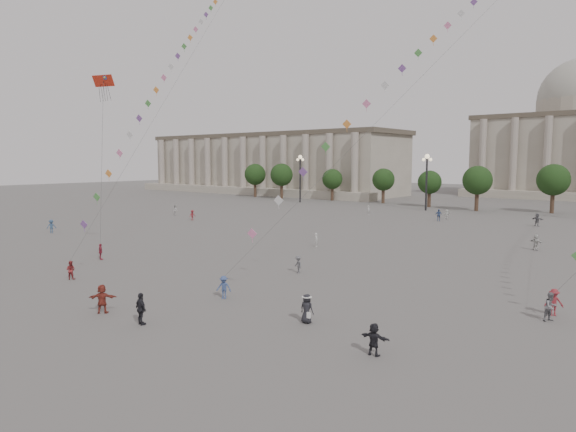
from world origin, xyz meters
The scene contains 27 objects.
ground centered at (0.00, 0.00, 0.00)m, with size 360.00×360.00×0.00m, color #555350.
hall_west centered at (-75.00, 93.89, 8.43)m, with size 84.00×26.22×17.20m.
tree_row centered at (0.00, 78.00, 5.39)m, with size 137.12×5.12×8.00m.
lamp_post_far_west centered at (-45.00, 70.00, 7.35)m, with size 2.00×0.90×10.65m.
lamp_post_mid_west centered at (-15.00, 70.00, 7.35)m, with size 2.00×0.90×10.65m.
person_crowd_0 centered at (-6.37, 55.29, 0.93)m, with size 1.09×0.45×1.85m, color #395081.
person_crowd_1 centered at (-45.31, 34.92, 0.90)m, with size 0.88×0.68×1.80m, color #BBBAB7.
person_crowd_2 centered at (-37.27, 31.77, 0.81)m, with size 1.05×0.60×1.63m, color maroon.
person_crowd_3 centered at (13.39, -0.32, 0.81)m, with size 1.50×0.48×1.62m, color black.
person_crowd_4 centered at (-6.44, 58.71, 0.76)m, with size 1.42×0.45×1.53m, color white.
person_crowd_5 centered at (-40.45, 10.61, 0.89)m, with size 1.15×0.66×1.78m, color #314D6E.
person_crowd_6 centered at (-0.76, 11.96, 0.74)m, with size 0.96×0.55×1.48m, color #58595C.
person_crowd_7 centered at (12.12, 36.45, 0.85)m, with size 1.58×0.50×1.70m, color beige.
person_crowd_8 centered at (18.77, 12.30, 0.84)m, with size 1.08×0.62×1.67m, color maroon.
person_crowd_10 centered at (-19.69, 56.70, 0.79)m, with size 0.58×0.38×1.58m, color #B5B6B2.
person_crowd_12 centered at (7.26, 58.10, 0.94)m, with size 1.74×0.55×1.88m, color slate.
person_crowd_13 centered at (-7.23, 23.63, 0.77)m, with size 0.56×0.37×1.54m, color silver.
tourist_0 centered at (-19.07, 4.71, 0.77)m, with size 0.90×0.38×1.54m, color #9F2B3F.
tourist_1 centered at (0.57, -4.61, 0.94)m, with size 1.11×0.46×1.89m, color black.
tourist_2 centered at (-3.27, -4.75, 0.91)m, with size 1.68×0.54×1.82m, color maroon.
kite_flyer_0 centered at (-13.50, -1.29, 0.75)m, with size 0.73×0.57×1.51m, color maroon.
kite_flyer_1 centered at (0.22, 2.33, 0.80)m, with size 1.03×0.59×1.60m, color #384C7E.
kite_flyer_2 centered at (18.87, 10.96, 0.87)m, with size 0.84×0.66×1.74m, color slate.
hat_person centered at (7.84, 1.65, 0.90)m, with size 0.88×0.61×1.73m.
dragon_kite centered at (-19.29, 5.86, 16.13)m, with size 2.25×1.21×15.87m.
kite_train_west centered at (-27.87, 24.89, 25.84)m, with size 27.52×49.00×72.56m.
kite_train_mid centered at (5.23, 34.46, 25.36)m, with size 10.04×59.77×76.07m.
Camera 1 is at (25.25, -21.75, 9.48)m, focal length 32.00 mm.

